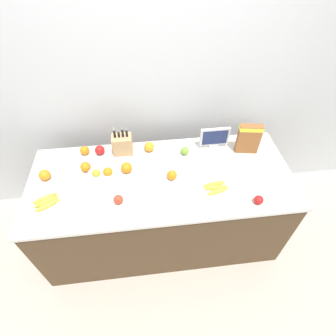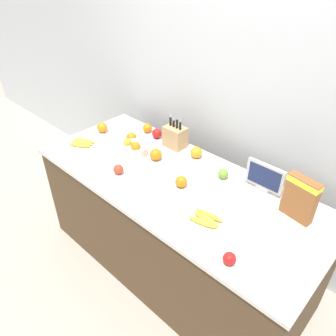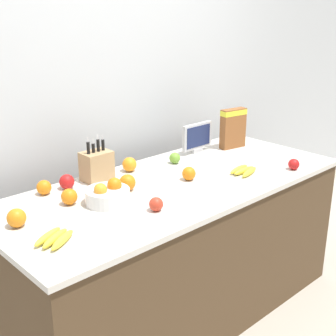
% 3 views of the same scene
% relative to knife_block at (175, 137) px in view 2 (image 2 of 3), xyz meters
% --- Properties ---
extents(ground_plane, '(14.00, 14.00, 0.00)m').
position_rel_knife_block_xyz_m(ground_plane, '(0.30, -0.33, -0.95)').
color(ground_plane, '#B2A899').
extents(wall_back, '(9.00, 0.06, 2.60)m').
position_rel_knife_block_xyz_m(wall_back, '(0.30, 0.33, 0.35)').
color(wall_back, silver).
rests_on(wall_back, ground_plane).
extents(counter, '(2.12, 0.89, 0.86)m').
position_rel_knife_block_xyz_m(counter, '(0.30, -0.33, -0.52)').
color(counter, '#4C3823').
rests_on(counter, ground_plane).
extents(knife_block, '(0.17, 0.12, 0.27)m').
position_rel_knife_block_xyz_m(knife_block, '(0.00, 0.00, 0.00)').
color(knife_block, tan).
rests_on(knife_block, counter).
extents(small_monitor, '(0.26, 0.03, 0.20)m').
position_rel_knife_block_xyz_m(small_monitor, '(0.80, -0.03, 0.02)').
color(small_monitor, '#B7B7BC').
rests_on(small_monitor, counter).
extents(cereal_box, '(0.20, 0.09, 0.27)m').
position_rel_knife_block_xyz_m(cereal_box, '(1.06, -0.12, 0.06)').
color(cereal_box, brown).
rests_on(cereal_box, counter).
extents(fruit_bowl, '(0.23, 0.23, 0.13)m').
position_rel_knife_block_xyz_m(fruit_bowl, '(-0.15, -0.31, -0.04)').
color(fruit_bowl, silver).
rests_on(fruit_bowl, counter).
extents(banana_bunch_left, '(0.21, 0.18, 0.04)m').
position_rel_knife_block_xyz_m(banana_bunch_left, '(-0.56, -0.49, -0.07)').
color(banana_bunch_left, yellow).
rests_on(banana_bunch_left, counter).
extents(banana_bunch_right, '(0.19, 0.14, 0.04)m').
position_rel_knife_block_xyz_m(banana_bunch_right, '(0.70, -0.51, -0.07)').
color(banana_bunch_right, yellow).
rests_on(banana_bunch_right, counter).
extents(apple_front, '(0.08, 0.08, 0.08)m').
position_rel_knife_block_xyz_m(apple_front, '(-0.20, -0.00, -0.05)').
color(apple_front, red).
rests_on(apple_front, counter).
extents(apple_near_bananas, '(0.07, 0.07, 0.07)m').
position_rel_knife_block_xyz_m(apple_near_bananas, '(-0.04, -0.55, -0.05)').
color(apple_near_bananas, red).
rests_on(apple_near_bananas, counter).
extents(apple_middle, '(0.07, 0.07, 0.07)m').
position_rel_knife_block_xyz_m(apple_middle, '(0.98, -0.67, -0.05)').
color(apple_middle, red).
rests_on(apple_middle, counter).
extents(apple_by_knife_block, '(0.07, 0.07, 0.07)m').
position_rel_knife_block_xyz_m(apple_by_knife_block, '(0.53, -0.09, -0.05)').
color(apple_by_knife_block, '#6B9E33').
rests_on(apple_by_knife_block, counter).
extents(orange_front_left, '(0.09, 0.09, 0.09)m').
position_rel_knife_block_xyz_m(orange_front_left, '(0.03, -0.24, -0.04)').
color(orange_front_left, orange).
rests_on(orange_front_left, counter).
extents(orange_mid_left, '(0.09, 0.09, 0.09)m').
position_rel_knife_block_xyz_m(orange_mid_left, '(-0.61, -0.25, -0.04)').
color(orange_mid_left, orange).
rests_on(orange_mid_left, counter).
extents(orange_by_cereal, '(0.08, 0.08, 0.08)m').
position_rel_knife_block_xyz_m(orange_by_cereal, '(-0.30, -0.19, -0.05)').
color(orange_by_cereal, orange).
rests_on(orange_by_cereal, counter).
extents(orange_front_center, '(0.08, 0.08, 0.08)m').
position_rel_knife_block_xyz_m(orange_front_center, '(-0.33, 0.01, -0.05)').
color(orange_front_center, orange).
rests_on(orange_front_center, counter).
extents(orange_back_center, '(0.09, 0.09, 0.09)m').
position_rel_knife_block_xyz_m(orange_back_center, '(0.23, -0.01, -0.04)').
color(orange_back_center, orange).
rests_on(orange_back_center, counter).
extents(orange_near_bowl, '(0.08, 0.08, 0.08)m').
position_rel_knife_block_xyz_m(orange_near_bowl, '(0.38, -0.36, -0.05)').
color(orange_near_bowl, orange).
rests_on(orange_near_bowl, counter).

